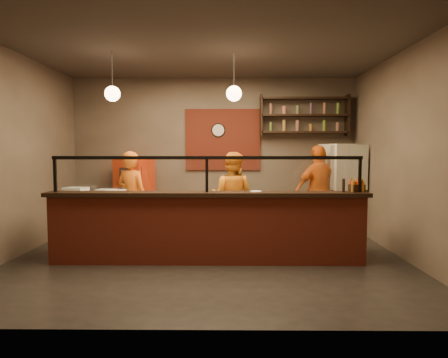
{
  "coord_description": "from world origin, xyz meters",
  "views": [
    {
      "loc": [
        0.31,
        -6.09,
        1.66
      ],
      "look_at": [
        0.24,
        0.3,
        1.21
      ],
      "focal_mm": 32.0,
      "sensor_mm": 36.0,
      "label": 1
    }
  ],
  "objects_px": {
    "fridge": "(343,189)",
    "red_cooler": "(135,195)",
    "pepper_mill": "(343,185)",
    "wall_clock": "(218,130)",
    "cook_right": "(319,192)",
    "cook_left": "(132,199)",
    "condiment_caddy": "(357,188)",
    "cook_mid": "(232,197)",
    "pizza_dough": "(274,199)"
  },
  "relations": [
    {
      "from": "fridge",
      "to": "red_cooler",
      "type": "height_order",
      "value": "fridge"
    },
    {
      "from": "red_cooler",
      "to": "pepper_mill",
      "type": "relative_size",
      "value": 7.69
    },
    {
      "from": "wall_clock",
      "to": "red_cooler",
      "type": "xyz_separation_m",
      "value": [
        -1.74,
        -0.31,
        -1.35
      ]
    },
    {
      "from": "cook_right",
      "to": "fridge",
      "type": "bearing_deg",
      "value": -168.37
    },
    {
      "from": "cook_left",
      "to": "condiment_caddy",
      "type": "bearing_deg",
      "value": -171.99
    },
    {
      "from": "cook_left",
      "to": "cook_mid",
      "type": "relative_size",
      "value": 1.01
    },
    {
      "from": "cook_mid",
      "to": "cook_right",
      "type": "height_order",
      "value": "cook_right"
    },
    {
      "from": "cook_mid",
      "to": "cook_right",
      "type": "xyz_separation_m",
      "value": [
        1.67,
        0.39,
        0.07
      ]
    },
    {
      "from": "wall_clock",
      "to": "cook_mid",
      "type": "bearing_deg",
      "value": -78.29
    },
    {
      "from": "cook_right",
      "to": "condiment_caddy",
      "type": "bearing_deg",
      "value": 75.52
    },
    {
      "from": "cook_left",
      "to": "pepper_mill",
      "type": "distance_m",
      "value": 3.55
    },
    {
      "from": "cook_mid",
      "to": "cook_left",
      "type": "bearing_deg",
      "value": 26.91
    },
    {
      "from": "pizza_dough",
      "to": "wall_clock",
      "type": "bearing_deg",
      "value": 111.33
    },
    {
      "from": "pizza_dough",
      "to": "condiment_caddy",
      "type": "xyz_separation_m",
      "value": [
        1.17,
        -0.32,
        0.21
      ]
    },
    {
      "from": "cook_right",
      "to": "red_cooler",
      "type": "bearing_deg",
      "value": -29.33
    },
    {
      "from": "condiment_caddy",
      "to": "red_cooler",
      "type": "bearing_deg",
      "value": 148.13
    },
    {
      "from": "pepper_mill",
      "to": "wall_clock",
      "type": "bearing_deg",
      "value": 124.68
    },
    {
      "from": "cook_right",
      "to": "pizza_dough",
      "type": "xyz_separation_m",
      "value": [
        -1.02,
        -1.42,
        0.02
      ]
    },
    {
      "from": "cook_mid",
      "to": "red_cooler",
      "type": "height_order",
      "value": "cook_mid"
    },
    {
      "from": "pizza_dough",
      "to": "condiment_caddy",
      "type": "relative_size",
      "value": 2.7
    },
    {
      "from": "cook_mid",
      "to": "cook_right",
      "type": "relative_size",
      "value": 0.93
    },
    {
      "from": "pizza_dough",
      "to": "pepper_mill",
      "type": "relative_size",
      "value": 2.71
    },
    {
      "from": "pepper_mill",
      "to": "cook_mid",
      "type": "bearing_deg",
      "value": 139.29
    },
    {
      "from": "fridge",
      "to": "condiment_caddy",
      "type": "bearing_deg",
      "value": -117.59
    },
    {
      "from": "wall_clock",
      "to": "pepper_mill",
      "type": "bearing_deg",
      "value": -55.32
    },
    {
      "from": "red_cooler",
      "to": "pepper_mill",
      "type": "height_order",
      "value": "red_cooler"
    },
    {
      "from": "cook_left",
      "to": "cook_right",
      "type": "xyz_separation_m",
      "value": [
        3.42,
        0.68,
        0.06
      ]
    },
    {
      "from": "cook_right",
      "to": "condiment_caddy",
      "type": "xyz_separation_m",
      "value": [
        0.15,
        -1.74,
        0.23
      ]
    },
    {
      "from": "pepper_mill",
      "to": "condiment_caddy",
      "type": "bearing_deg",
      "value": 10.68
    },
    {
      "from": "cook_right",
      "to": "pizza_dough",
      "type": "relative_size",
      "value": 3.37
    },
    {
      "from": "fridge",
      "to": "condiment_caddy",
      "type": "xyz_separation_m",
      "value": [
        -0.4,
        -2.07,
        0.22
      ]
    },
    {
      "from": "cook_right",
      "to": "red_cooler",
      "type": "xyz_separation_m",
      "value": [
        -3.69,
        0.65,
        -0.14
      ]
    },
    {
      "from": "cook_left",
      "to": "wall_clock",
      "type": "bearing_deg",
      "value": -107.41
    },
    {
      "from": "cook_mid",
      "to": "red_cooler",
      "type": "relative_size",
      "value": 1.1
    },
    {
      "from": "cook_right",
      "to": "pizza_dough",
      "type": "distance_m",
      "value": 1.75
    },
    {
      "from": "wall_clock",
      "to": "red_cooler",
      "type": "bearing_deg",
      "value": -169.9
    },
    {
      "from": "red_cooler",
      "to": "pizza_dough",
      "type": "relative_size",
      "value": 2.84
    },
    {
      "from": "cook_right",
      "to": "cook_left",
      "type": "bearing_deg",
      "value": -8.13
    },
    {
      "from": "cook_mid",
      "to": "fridge",
      "type": "xyz_separation_m",
      "value": [
        2.22,
        0.72,
        0.08
      ]
    },
    {
      "from": "cook_left",
      "to": "fridge",
      "type": "distance_m",
      "value": 4.1
    },
    {
      "from": "cook_right",
      "to": "pepper_mill",
      "type": "height_order",
      "value": "cook_right"
    },
    {
      "from": "cook_mid",
      "to": "condiment_caddy",
      "type": "relative_size",
      "value": 8.42
    },
    {
      "from": "pepper_mill",
      "to": "pizza_dough",
      "type": "bearing_deg",
      "value": 159.71
    },
    {
      "from": "fridge",
      "to": "pepper_mill",
      "type": "xyz_separation_m",
      "value": [
        -0.61,
        -2.11,
        0.26
      ]
    },
    {
      "from": "cook_left",
      "to": "pepper_mill",
      "type": "relative_size",
      "value": 8.52
    },
    {
      "from": "pizza_dough",
      "to": "condiment_caddy",
      "type": "height_order",
      "value": "condiment_caddy"
    },
    {
      "from": "cook_right",
      "to": "fridge",
      "type": "relative_size",
      "value": 0.99
    },
    {
      "from": "cook_left",
      "to": "cook_right",
      "type": "height_order",
      "value": "cook_right"
    },
    {
      "from": "wall_clock",
      "to": "cook_mid",
      "type": "height_order",
      "value": "wall_clock"
    },
    {
      "from": "pizza_dough",
      "to": "pepper_mill",
      "type": "distance_m",
      "value": 1.06
    }
  ]
}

